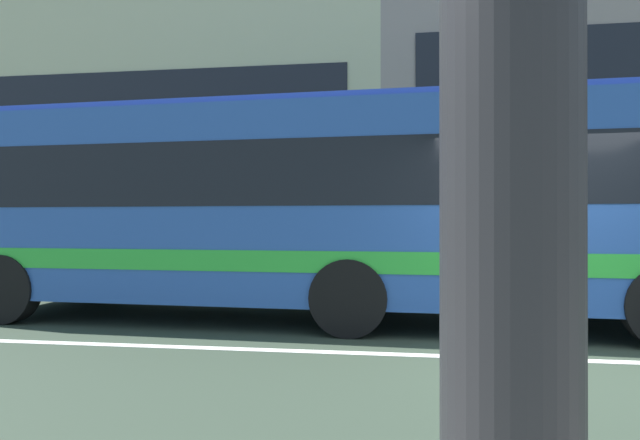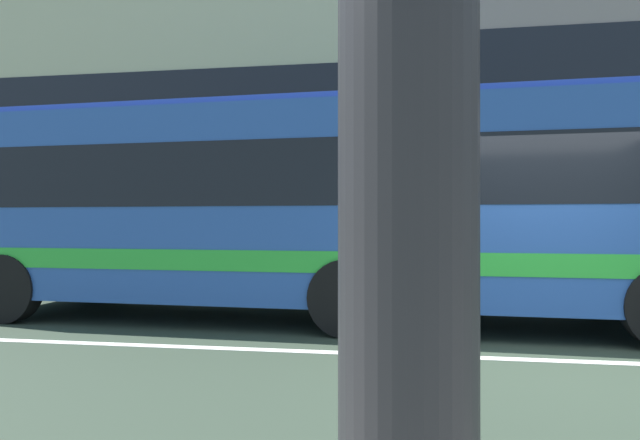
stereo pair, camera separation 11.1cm
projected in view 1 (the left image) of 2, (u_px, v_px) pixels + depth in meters
ground_plane at (559, 360)px, 5.82m from camera, size 160.00×160.00×0.00m
lane_centre_line at (559, 360)px, 5.82m from camera, size 60.00×0.16×0.01m
apartment_block_left at (90, 148)px, 23.33m from camera, size 25.03×10.34×9.28m
transit_bus at (317, 203)px, 8.29m from camera, size 10.84×3.10×3.19m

